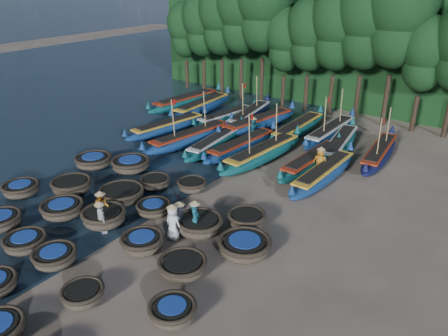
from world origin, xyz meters
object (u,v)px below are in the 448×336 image
Objects in this scene: long_boat_6 at (263,153)px; coracle_12 at (104,217)px; long_boat_8 at (324,173)px; fisherman_0 at (173,222)px; coracle_9 at (173,311)px; coracle_7 at (55,256)px; coracle_13 at (142,242)px; long_boat_5 at (242,146)px; fisherman_2 at (101,206)px; long_boat_4 at (216,142)px; fisherman_5 at (253,127)px; coracle_21 at (131,164)px; long_boat_2 at (168,127)px; long_boat_17 at (379,153)px; coracle_11 at (62,209)px; coracle_18 at (200,224)px; coracle_8 at (83,294)px; coracle_20 at (93,161)px; long_boat_7 at (312,161)px; coracle_16 at (122,194)px; long_boat_3 at (191,137)px; coracle_10 at (21,189)px; long_boat_15 at (331,132)px; long_boat_12 at (249,116)px; long_boat_9 at (186,101)px; fisherman_6 at (320,161)px; coracle_5 at (1,221)px; coracle_15 at (72,185)px; coracle_19 at (244,246)px; long_boat_13 at (258,123)px; coracle_6 at (25,242)px; fisherman_1 at (195,217)px; long_boat_10 at (202,106)px; coracle_14 at (183,266)px; coracle_22 at (155,182)px; coracle_23 at (192,185)px; fisherman_3 at (180,218)px; long_boat_16 at (339,144)px; fisherman_4 at (101,217)px; long_boat_11 at (226,117)px; coracle_24 at (247,219)px.

coracle_12 is at bearing -96.08° from long_boat_6.
fisherman_0 reaches higher than long_boat_8.
coracle_7 is at bearing -175.07° from coracle_9.
coracle_13 is 12.42m from long_boat_5.
fisherman_2 is (-2.59, -10.99, 0.25)m from long_boat_6.
long_boat_4 is 4.63× the size of fisherman_5.
coracle_21 is 8.46m from long_boat_6.
long_boat_2 is 1.01× the size of long_boat_17.
coracle_11 is 1.11× the size of coracle_18.
long_boat_6 is at bearing 95.69° from coracle_8.
long_boat_6 is (1.94, -0.43, 0.05)m from long_boat_5.
coracle_20 is 0.31× the size of long_boat_7.
coracle_16 is at bearing -179.05° from coracle_18.
coracle_10 is at bearing -94.84° from long_boat_3.
coracle_20 is at bearing -125.70° from long_boat_15.
long_boat_12 reaches higher than fisherman_5.
coracle_11 is 0.32× the size of long_boat_12.
coracle_20 is 0.30× the size of long_boat_12.
long_boat_3 reaches higher than long_boat_17.
coracle_21 is at bearing -143.58° from long_boat_17.
long_boat_3 reaches higher than long_boat_5.
fisherman_6 is (15.88, -6.04, 0.35)m from long_boat_9.
coracle_15 is at bearing 95.55° from coracle_5.
long_boat_8 is (10.42, 14.03, 0.10)m from coracle_5.
long_boat_3 reaches higher than coracle_19.
coracle_6 is at bearing -80.61° from long_boat_13.
coracle_5 is 9.66m from coracle_18.
coracle_12 is 0.29× the size of long_boat_17.
coracle_10 is 1.26× the size of fisherman_1.
long_boat_9 is at bearing -178.40° from long_boat_15.
long_boat_10 is (2.09, -0.32, -0.02)m from long_boat_9.
long_boat_17 is at bearing -17.58° from long_boat_12.
coracle_22 is at bearing 142.55° from coracle_14.
coracle_23 is at bearing 87.70° from coracle_7.
coracle_19 is (8.06, -0.10, 0.01)m from coracle_16.
long_boat_17 reaches higher than coracle_18.
coracle_6 is 2.01m from coracle_7.
coracle_21 is at bearing 57.10° from fisherman_3.
long_boat_16 is at bearing 67.12° from coracle_23.
coracle_23 is 0.19× the size of long_boat_6.
coracle_16 is 8.92m from long_boat_3.
fisherman_0 is at bearing -36.47° from coracle_22.
long_boat_7 is (7.60, 12.87, 0.08)m from coracle_11.
fisherman_4 reaches higher than coracle_23.
coracle_14 is 19.54m from long_boat_11.
long_boat_3 is 0.98× the size of long_boat_13.
fisherman_6 is (5.29, 14.78, 0.55)m from coracle_7.
coracle_24 is 0.27× the size of long_boat_6.
coracle_13 is 18.89m from long_boat_12.
coracle_23 is at bearing 74.99° from coracle_6.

